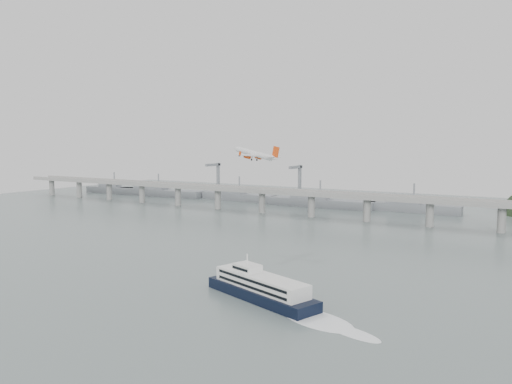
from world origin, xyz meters
The scene contains 5 objects.
ground centered at (0.00, 0.00, 0.00)m, with size 900.00×900.00×0.00m, color slate.
bridge centered at (-1.15, 200.00, 17.65)m, with size 800.00×22.00×23.90m.
distant_fleet centered at (-155.36, 265.08, 6.22)m, with size 453.00×60.90×40.00m.
ferry centered at (47.76, -20.90, 4.81)m, with size 90.75×39.45×17.73m.
airliner centered at (-13.44, 76.58, 57.71)m, with size 38.09×34.71×10.14m.
Camera 1 is at (149.95, -196.25, 65.65)m, focal length 35.00 mm.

